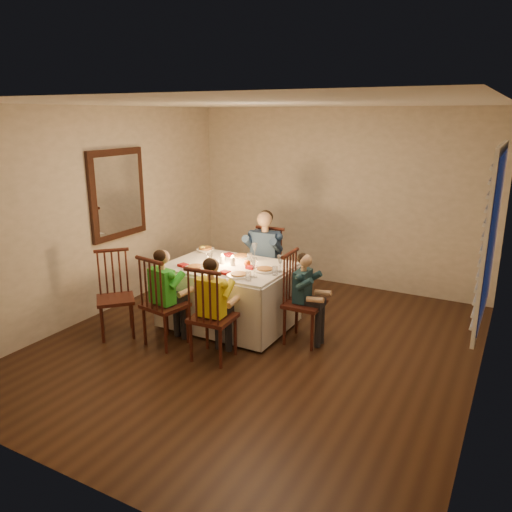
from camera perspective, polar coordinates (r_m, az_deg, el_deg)
The scene contains 26 objects.
ground at distance 5.68m, azimuth 0.13°, elevation -10.16°, with size 5.00×5.00×0.00m, color black.
wall_left at distance 6.59m, azimuth -17.40°, elevation 4.72°, with size 0.02×5.00×2.60m, color beige.
wall_right at distance 4.65m, azimuth 25.32°, elevation -0.59°, with size 0.02×5.00×2.60m, color beige.
wall_back at distance 7.50m, azimuth 9.32°, elevation 6.52°, with size 4.50×0.02×2.60m, color beige.
ceiling at distance 5.10m, azimuth 0.14°, elevation 17.06°, with size 5.00×5.00×0.00m, color white.
dining_table at distance 6.02m, azimuth -3.14°, elevation -3.02°, with size 1.48×1.07×0.74m.
chair_adult at distance 6.84m, azimuth 0.94°, elevation -5.50°, with size 0.43×0.41×1.04m, color #3A1610, non-canonical shape.
chair_near_left at distance 5.81m, azimuth -10.12°, elevation -9.80°, with size 0.43×0.41×1.04m, color #3A1610, non-canonical shape.
chair_near_right at distance 5.43m, azimuth -4.83°, elevation -11.53°, with size 0.43×0.41×1.04m, color #3A1610, non-canonical shape.
chair_end at distance 5.80m, azimuth 5.44°, elevation -9.70°, with size 0.43×0.41×1.04m, color #3A1610, non-canonical shape.
chair_extra at distance 6.15m, azimuth -15.46°, elevation -8.67°, with size 0.41×0.39×1.01m, color #3A1610, non-canonical shape.
adult at distance 6.84m, azimuth 0.94°, elevation -5.50°, with size 0.48×0.44×1.29m, color navy, non-canonical shape.
child_green at distance 5.81m, azimuth -10.12°, elevation -9.80°, with size 0.37×0.34×1.10m, color green, non-canonical shape.
child_yellow at distance 5.43m, azimuth -4.83°, elevation -11.53°, with size 0.38×0.35×1.11m, color yellow, non-canonical shape.
child_teal at distance 5.80m, azimuth 5.44°, elevation -9.70°, with size 0.34×0.31×1.04m, color #1A3641, non-canonical shape.
setting_adult at distance 6.24m, azimuth -1.74°, elevation -0.10°, with size 0.26×0.26×0.02m, color silver.
setting_green at distance 5.84m, azimuth -6.92°, elevation -1.33°, with size 0.26×0.26×0.02m, color silver.
setting_yellow at distance 5.53m, azimuth -1.99°, elevation -2.22°, with size 0.26×0.26×0.02m, color silver.
setting_teal at distance 5.71m, azimuth 1.01°, elevation -1.62°, with size 0.26×0.26×0.02m, color silver.
candle_left at distance 5.98m, azimuth -3.87°, elevation -0.44°, with size 0.06×0.06×0.10m, color white.
candle_right at distance 5.91m, azimuth -2.67°, elevation -0.64°, with size 0.06×0.06×0.10m, color white.
squash at distance 6.50m, azimuth -6.12°, elevation 0.78°, with size 0.09×0.09×0.09m, color yellow.
orange_fruit at distance 5.87m, azimuth -1.00°, elevation -0.84°, with size 0.08×0.08×0.08m, color orange.
serving_bowl at distance 6.51m, azimuth -5.79°, elevation 0.65°, with size 0.21×0.21×0.05m, color silver.
wall_mirror at distance 6.75m, azimuth -15.52°, elevation 6.84°, with size 0.06×0.95×1.15m.
window_blinds at distance 4.70m, azimuth 25.16°, elevation 2.13°, with size 0.07×1.34×1.54m.
Camera 1 is at (2.43, -4.49, 2.50)m, focal length 35.00 mm.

